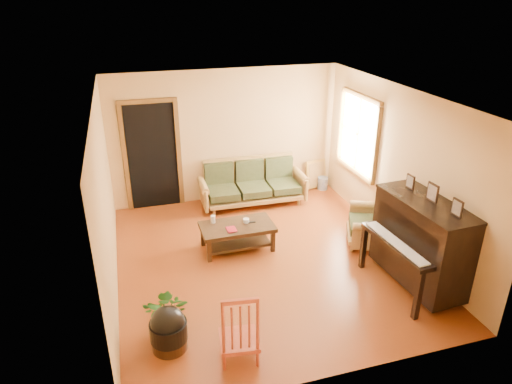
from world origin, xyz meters
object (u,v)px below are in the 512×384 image
object	(u,v)px
coffee_table	(237,237)
ceramic_crock	(323,183)
sofa	(253,183)
red_chair	(239,323)
footstool	(169,333)
armchair	(371,220)
potted_plant	(168,311)
piano	(421,244)

from	to	relation	value
coffee_table	ceramic_crock	size ratio (longest dim) A/B	4.41
sofa	coffee_table	size ratio (longest dim) A/B	1.74
coffee_table	red_chair	xyz separation A→B (m)	(-0.58, -2.36, 0.26)
sofa	footstool	world-z (taller)	sofa
sofa	coffee_table	bearing A→B (deg)	-113.78
red_chair	ceramic_crock	distance (m)	5.13
armchair	red_chair	bearing A→B (deg)	-121.67
footstool	potted_plant	bearing A→B (deg)	84.66
sofa	potted_plant	size ratio (longest dim) A/B	3.36
sofa	ceramic_crock	xyz separation A→B (m)	(1.63, 0.27, -0.31)
sofa	coffee_table	distance (m)	1.74
coffee_table	potted_plant	distance (m)	2.14
red_chair	potted_plant	size ratio (longest dim) A/B	1.55
red_chair	coffee_table	bearing A→B (deg)	83.64
sofa	potted_plant	world-z (taller)	sofa
footstool	red_chair	distance (m)	0.89
sofa	armchair	world-z (taller)	sofa
coffee_table	ceramic_crock	world-z (taller)	coffee_table
armchair	footstool	xyz separation A→B (m)	(-3.51, -1.52, -0.22)
coffee_table	piano	distance (m)	2.84
armchair	ceramic_crock	world-z (taller)	armchair
sofa	piano	bearing A→B (deg)	-64.20
coffee_table	red_chair	size ratio (longest dim) A/B	1.25
sofa	footstool	xyz separation A→B (m)	(-2.07, -3.56, -0.23)
sofa	red_chair	distance (m)	4.14
footstool	potted_plant	distance (m)	0.32
footstool	ceramic_crock	distance (m)	5.33
ceramic_crock	red_chair	bearing A→B (deg)	-124.92
potted_plant	red_chair	bearing A→B (deg)	-42.17
piano	red_chair	size ratio (longest dim) A/B	1.58
piano	red_chair	distance (m)	2.90
coffee_table	potted_plant	world-z (taller)	potted_plant
footstool	ceramic_crock	world-z (taller)	footstool
coffee_table	footstool	bearing A→B (deg)	-124.03
coffee_table	ceramic_crock	bearing A→B (deg)	38.10
armchair	potted_plant	world-z (taller)	armchair
armchair	piano	distance (m)	1.24
piano	potted_plant	bearing A→B (deg)	176.31
sofa	red_chair	world-z (taller)	red_chair
armchair	piano	bearing A→B (deg)	-62.91
piano	potted_plant	xyz separation A→B (m)	(-3.55, 0.00, -0.36)
potted_plant	coffee_table	bearing A→B (deg)	52.07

